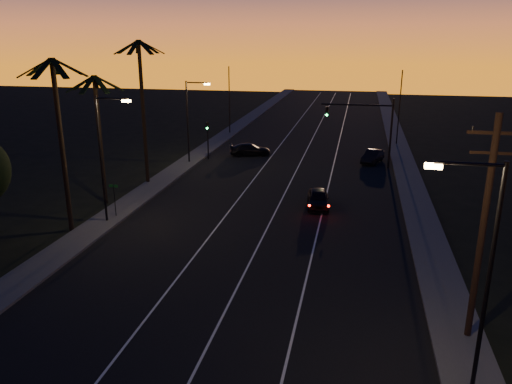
% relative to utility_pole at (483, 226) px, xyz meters
% --- Properties ---
extents(road, '(20.00, 170.00, 0.01)m').
position_rel_utility_pole_xyz_m(road, '(-11.60, 20.00, -5.31)').
color(road, black).
rests_on(road, ground).
extents(sidewalk_left, '(2.40, 170.00, 0.16)m').
position_rel_utility_pole_xyz_m(sidewalk_left, '(-22.80, 20.00, -5.24)').
color(sidewalk_left, '#3E3E3B').
rests_on(sidewalk_left, ground).
extents(sidewalk_right, '(2.40, 170.00, 0.16)m').
position_rel_utility_pole_xyz_m(sidewalk_right, '(-0.40, 20.00, -5.24)').
color(sidewalk_right, '#3E3E3B').
rests_on(sidewalk_right, ground).
extents(lane_stripe_left, '(0.12, 160.00, 0.01)m').
position_rel_utility_pole_xyz_m(lane_stripe_left, '(-14.60, 20.00, -5.30)').
color(lane_stripe_left, silver).
rests_on(lane_stripe_left, road).
extents(lane_stripe_mid, '(0.12, 160.00, 0.01)m').
position_rel_utility_pole_xyz_m(lane_stripe_mid, '(-11.10, 20.00, -5.30)').
color(lane_stripe_mid, silver).
rests_on(lane_stripe_mid, road).
extents(lane_stripe_right, '(0.12, 160.00, 0.01)m').
position_rel_utility_pole_xyz_m(lane_stripe_right, '(-7.60, 20.00, -5.30)').
color(lane_stripe_right, silver).
rests_on(lane_stripe_right, road).
extents(palm_near, '(4.25, 4.16, 11.53)m').
position_rel_utility_pole_xyz_m(palm_near, '(-24.20, 8.00, 1.76)').
color(palm_near, black).
rests_on(palm_near, ground).
extents(palm_mid, '(4.25, 4.16, 10.03)m').
position_rel_utility_pole_xyz_m(palm_mid, '(-24.80, 14.00, 0.94)').
color(palm_mid, black).
rests_on(palm_mid, ground).
extents(palm_far, '(4.25, 4.16, 12.53)m').
position_rel_utility_pole_xyz_m(palm_far, '(-23.80, 20.00, 2.30)').
color(palm_far, black).
rests_on(palm_far, ground).
extents(streetlight_left_near, '(2.55, 0.26, 9.00)m').
position_rel_utility_pole_xyz_m(streetlight_left_near, '(-22.30, 10.00, 0.01)').
color(streetlight_left_near, black).
rests_on(streetlight_left_near, ground).
extents(streetlight_left_far, '(2.55, 0.26, 8.50)m').
position_rel_utility_pole_xyz_m(streetlight_left_far, '(-22.29, 28.00, -0.25)').
color(streetlight_left_far, black).
rests_on(streetlight_left_far, ground).
extents(streetlight_right_near, '(2.55, 0.26, 9.00)m').
position_rel_utility_pole_xyz_m(streetlight_right_near, '(-0.90, -4.00, 0.01)').
color(streetlight_right_near, black).
rests_on(streetlight_right_near, ground).
extents(street_sign, '(0.70, 0.06, 2.60)m').
position_rel_utility_pole_xyz_m(street_sign, '(-22.40, 11.00, -3.66)').
color(street_sign, black).
rests_on(street_sign, ground).
extents(utility_pole, '(2.20, 0.28, 10.00)m').
position_rel_utility_pole_xyz_m(utility_pole, '(0.00, 0.00, 0.00)').
color(utility_pole, black).
rests_on(utility_pole, ground).
extents(signal_mast, '(7.10, 0.41, 7.00)m').
position_rel_utility_pole_xyz_m(signal_mast, '(-4.46, 29.99, -0.53)').
color(signal_mast, black).
rests_on(signal_mast, ground).
extents(signal_post, '(0.28, 0.37, 4.20)m').
position_rel_utility_pole_xyz_m(signal_post, '(-21.10, 29.98, -2.42)').
color(signal_post, black).
rests_on(signal_post, ground).
extents(far_pole_left, '(0.14, 0.14, 9.00)m').
position_rel_utility_pole_xyz_m(far_pole_left, '(-22.60, 45.00, -0.82)').
color(far_pole_left, black).
rests_on(far_pole_left, ground).
extents(far_pole_right, '(0.14, 0.14, 9.00)m').
position_rel_utility_pole_xyz_m(far_pole_right, '(-0.60, 42.00, -0.82)').
color(far_pole_right, black).
rests_on(far_pole_right, ground).
extents(lead_car, '(2.11, 4.72, 1.40)m').
position_rel_utility_pole_xyz_m(lead_car, '(-8.05, 16.47, -4.61)').
color(lead_car, black).
rests_on(lead_car, road).
extents(right_car, '(2.60, 4.28, 1.33)m').
position_rel_utility_pole_xyz_m(right_car, '(-3.64, 32.04, -4.64)').
color(right_car, black).
rests_on(right_car, road).
extents(cross_car, '(4.91, 3.11, 1.32)m').
position_rel_utility_pole_xyz_m(cross_car, '(-17.06, 32.76, -4.64)').
color(cross_car, black).
rests_on(cross_car, road).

